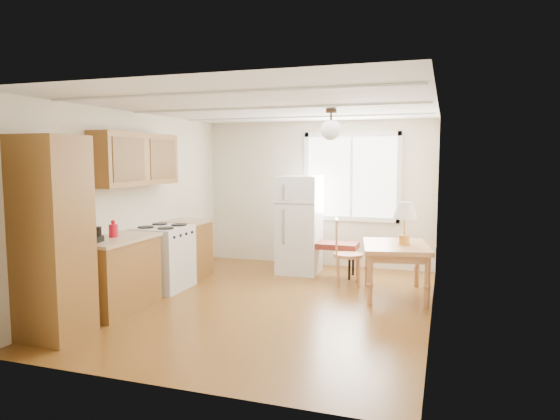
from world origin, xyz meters
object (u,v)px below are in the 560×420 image
at_px(dining_table, 396,252).
at_px(refrigerator, 299,225).
at_px(chair, 342,247).
at_px(bench, 321,246).

bearing_deg(dining_table, refrigerator, 140.53).
relative_size(refrigerator, chair, 1.63).
xyz_separation_m(refrigerator, dining_table, (1.62, -0.91, -0.18)).
distance_m(refrigerator, dining_table, 1.87).
height_order(refrigerator, bench, refrigerator).
height_order(bench, chair, chair).
xyz_separation_m(refrigerator, bench, (0.38, -0.08, -0.31)).
xyz_separation_m(bench, dining_table, (1.24, -0.83, 0.13)).
bearing_deg(refrigerator, bench, -13.19).
bearing_deg(refrigerator, dining_table, -30.78).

